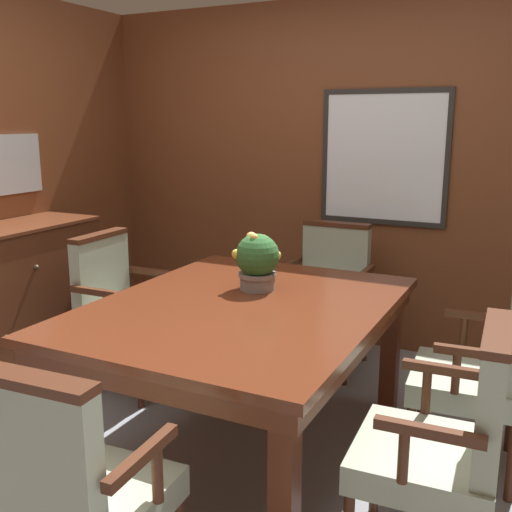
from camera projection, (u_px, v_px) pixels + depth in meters
name	position (u px, v px, depth m)	size (l,w,h in m)	color
ground_plane	(199.00, 458.00, 2.94)	(14.00, 14.00, 0.00)	gray
wall_back	(334.00, 176.00, 4.33)	(7.20, 0.08, 2.45)	brown
dining_table	(242.00, 322.00, 2.87)	(1.31, 1.67, 0.77)	#562614
chair_head_far	(329.00, 288.00, 3.99)	(0.55, 0.50, 0.95)	#472314
chair_head_near	(66.00, 488.00, 1.83)	(0.57, 0.52, 0.95)	#472314
chair_left_far	(120.00, 304.00, 3.66)	(0.51, 0.56, 0.95)	#472314
chair_right_far	(485.00, 365.00, 2.75)	(0.53, 0.57, 0.95)	#472314
chair_right_near	(448.00, 438.00, 2.11)	(0.52, 0.57, 0.95)	#472314
potted_plant	(258.00, 260.00, 3.05)	(0.22, 0.24, 0.30)	gray
sideboard_cabinet	(12.00, 302.00, 3.82)	(0.49, 1.22, 0.98)	#512816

